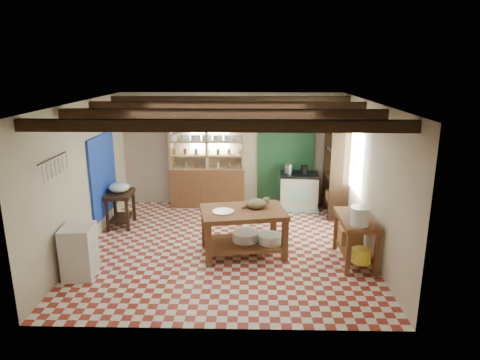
{
  "coord_description": "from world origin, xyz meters",
  "views": [
    {
      "loc": [
        0.42,
        -7.19,
        3.23
      ],
      "look_at": [
        0.25,
        0.3,
        1.18
      ],
      "focal_mm": 32.0,
      "sensor_mm": 36.0,
      "label": 1
    }
  ],
  "objects_px": {
    "prep_table": "(121,209)",
    "stove": "(299,191)",
    "work_table": "(243,232)",
    "cat": "(257,204)",
    "white_cabinet": "(79,251)",
    "right_counter": "(355,240)"
  },
  "relations": [
    {
      "from": "work_table",
      "to": "cat",
      "type": "xyz_separation_m",
      "value": [
        0.24,
        0.1,
        0.49
      ]
    },
    {
      "from": "right_counter",
      "to": "cat",
      "type": "bearing_deg",
      "value": 166.98
    },
    {
      "from": "stove",
      "to": "prep_table",
      "type": "distance_m",
      "value": 3.92
    },
    {
      "from": "work_table",
      "to": "stove",
      "type": "bearing_deg",
      "value": 52.45
    },
    {
      "from": "work_table",
      "to": "white_cabinet",
      "type": "xyz_separation_m",
      "value": [
        -2.53,
        -0.87,
        0.01
      ]
    },
    {
      "from": "stove",
      "to": "cat",
      "type": "distance_m",
      "value": 2.58
    },
    {
      "from": "work_table",
      "to": "cat",
      "type": "distance_m",
      "value": 0.55
    },
    {
      "from": "stove",
      "to": "white_cabinet",
      "type": "bearing_deg",
      "value": -134.46
    },
    {
      "from": "work_table",
      "to": "right_counter",
      "type": "xyz_separation_m",
      "value": [
        1.87,
        -0.28,
        -0.01
      ]
    },
    {
      "from": "stove",
      "to": "right_counter",
      "type": "distance_m",
      "value": 2.78
    },
    {
      "from": "prep_table",
      "to": "cat",
      "type": "bearing_deg",
      "value": -26.04
    },
    {
      "from": "white_cabinet",
      "to": "work_table",
      "type": "bearing_deg",
      "value": 14.1
    },
    {
      "from": "white_cabinet",
      "to": "right_counter",
      "type": "xyz_separation_m",
      "value": [
        4.4,
        0.59,
        -0.01
      ]
    },
    {
      "from": "cat",
      "to": "work_table",
      "type": "bearing_deg",
      "value": -178.69
    },
    {
      "from": "stove",
      "to": "right_counter",
      "type": "relative_size",
      "value": 0.77
    },
    {
      "from": "stove",
      "to": "white_cabinet",
      "type": "height_order",
      "value": "stove"
    },
    {
      "from": "prep_table",
      "to": "stove",
      "type": "bearing_deg",
      "value": 14.21
    },
    {
      "from": "prep_table",
      "to": "cat",
      "type": "xyz_separation_m",
      "value": [
        2.75,
        -1.16,
        0.53
      ]
    },
    {
      "from": "work_table",
      "to": "white_cabinet",
      "type": "bearing_deg",
      "value": -171.69
    },
    {
      "from": "stove",
      "to": "white_cabinet",
      "type": "distance_m",
      "value": 5.0
    },
    {
      "from": "white_cabinet",
      "to": "prep_table",
      "type": "bearing_deg",
      "value": 84.62
    },
    {
      "from": "prep_table",
      "to": "white_cabinet",
      "type": "height_order",
      "value": "white_cabinet"
    }
  ]
}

